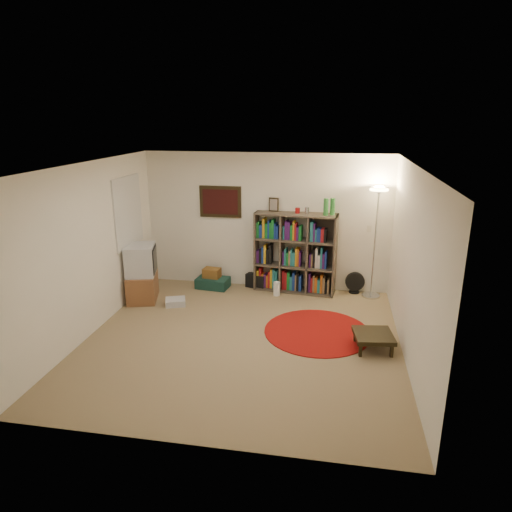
{
  "coord_description": "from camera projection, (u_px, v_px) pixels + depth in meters",
  "views": [
    {
      "loc": [
        1.22,
        -5.84,
        3.12
      ],
      "look_at": [
        0.1,
        0.6,
        1.1
      ],
      "focal_mm": 32.0,
      "sensor_mm": 36.0,
      "label": 1
    }
  ],
  "objects": [
    {
      "name": "room",
      "position": [
        238.0,
        256.0,
        6.3
      ],
      "size": [
        4.54,
        4.54,
        2.54
      ],
      "color": "#87714F",
      "rests_on": "ground"
    },
    {
      "name": "bookshelf",
      "position": [
        294.0,
        254.0,
        8.3
      ],
      "size": [
        1.5,
        0.58,
        1.76
      ],
      "rotation": [
        0.0,
        0.0,
        -0.11
      ],
      "color": "#4D4133",
      "rests_on": "ground"
    },
    {
      "name": "floor_lamp",
      "position": [
        378.0,
        206.0,
        7.72
      ],
      "size": [
        0.41,
        0.41,
        2.0
      ],
      "rotation": [
        0.0,
        0.0,
        0.08
      ],
      "color": "silver",
      "rests_on": "ground"
    },
    {
      "name": "floor_fan",
      "position": [
        355.0,
        283.0,
        8.31
      ],
      "size": [
        0.35,
        0.2,
        0.4
      ],
      "rotation": [
        0.0,
        0.0,
        0.12
      ],
      "color": "black",
      "rests_on": "ground"
    },
    {
      "name": "tv_stand",
      "position": [
        142.0,
        274.0,
        7.94
      ],
      "size": [
        0.64,
        0.79,
        1.0
      ],
      "rotation": [
        0.0,
        0.0,
        0.27
      ],
      "color": "brown",
      "rests_on": "ground"
    },
    {
      "name": "dvd_box",
      "position": [
        175.0,
        302.0,
        7.82
      ],
      "size": [
        0.41,
        0.37,
        0.11
      ],
      "rotation": [
        0.0,
        0.0,
        0.35
      ],
      "color": "silver",
      "rests_on": "ground"
    },
    {
      "name": "suitcase",
      "position": [
        213.0,
        283.0,
        8.61
      ],
      "size": [
        0.63,
        0.45,
        0.19
      ],
      "rotation": [
        0.0,
        0.0,
        -0.11
      ],
      "color": "#13342E",
      "rests_on": "ground"
    },
    {
      "name": "wicker_basket",
      "position": [
        212.0,
        273.0,
        8.59
      ],
      "size": [
        0.34,
        0.26,
        0.18
      ],
      "rotation": [
        0.0,
        0.0,
        -0.13
      ],
      "color": "brown",
      "rests_on": "suitcase"
    },
    {
      "name": "duffel_bag",
      "position": [
        258.0,
        280.0,
        8.67
      ],
      "size": [
        0.45,
        0.41,
        0.26
      ],
      "rotation": [
        0.0,
        0.0,
        -0.31
      ],
      "color": "black",
      "rests_on": "ground"
    },
    {
      "name": "paper_towel",
      "position": [
        277.0,
        289.0,
        8.23
      ],
      "size": [
        0.15,
        0.15,
        0.25
      ],
      "rotation": [
        0.0,
        0.0,
        -0.33
      ],
      "color": "white",
      "rests_on": "ground"
    },
    {
      "name": "red_rug",
      "position": [
        317.0,
        332.0,
        6.86
      ],
      "size": [
        1.59,
        1.59,
        0.01
      ],
      "color": "maroon",
      "rests_on": "ground"
    },
    {
      "name": "side_table",
      "position": [
        373.0,
        336.0,
        6.3
      ],
      "size": [
        0.59,
        0.59,
        0.24
      ],
      "rotation": [
        0.0,
        0.0,
        0.14
      ],
      "color": "black",
      "rests_on": "ground"
    }
  ]
}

